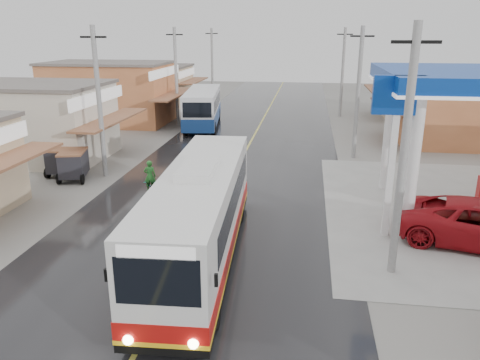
{
  "coord_description": "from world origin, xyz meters",
  "views": [
    {
      "loc": [
        4.0,
        -14.57,
        7.71
      ],
      "look_at": [
        1.43,
        3.11,
        1.99
      ],
      "focal_mm": 35.0,
      "sensor_mm": 36.0,
      "label": 1
    }
  ],
  "objects_px": {
    "tricycle_near": "(73,163)",
    "cyclist": "(152,185)",
    "second_bus": "(203,107)",
    "tricycle_far": "(63,159)",
    "coach_bus": "(201,214)"
  },
  "relations": [
    {
      "from": "second_bus",
      "to": "tricycle_far",
      "type": "bearing_deg",
      "value": -115.52
    },
    {
      "from": "coach_bus",
      "to": "tricycle_near",
      "type": "height_order",
      "value": "coach_bus"
    },
    {
      "from": "cyclist",
      "to": "tricycle_far",
      "type": "xyz_separation_m",
      "value": [
        -6.07,
        2.86,
        0.29
      ]
    },
    {
      "from": "tricycle_near",
      "to": "cyclist",
      "type": "bearing_deg",
      "value": -36.95
    },
    {
      "from": "coach_bus",
      "to": "second_bus",
      "type": "height_order",
      "value": "coach_bus"
    },
    {
      "from": "coach_bus",
      "to": "tricycle_far",
      "type": "bearing_deg",
      "value": 135.38
    },
    {
      "from": "cyclist",
      "to": "tricycle_near",
      "type": "xyz_separation_m",
      "value": [
        -5.04,
        2.07,
        0.3
      ]
    },
    {
      "from": "second_bus",
      "to": "tricycle_near",
      "type": "xyz_separation_m",
      "value": [
        -3.68,
        -15.32,
        -0.72
      ]
    },
    {
      "from": "coach_bus",
      "to": "tricycle_far",
      "type": "distance_m",
      "value": 13.23
    },
    {
      "from": "cyclist",
      "to": "tricycle_far",
      "type": "distance_m",
      "value": 6.72
    },
    {
      "from": "tricycle_near",
      "to": "tricycle_far",
      "type": "bearing_deg",
      "value": 127.9
    },
    {
      "from": "cyclist",
      "to": "tricycle_far",
      "type": "relative_size",
      "value": 0.91
    },
    {
      "from": "second_bus",
      "to": "tricycle_far",
      "type": "xyz_separation_m",
      "value": [
        -4.71,
        -14.53,
        -0.73
      ]
    },
    {
      "from": "second_bus",
      "to": "cyclist",
      "type": "xyz_separation_m",
      "value": [
        1.36,
        -17.39,
        -1.02
      ]
    },
    {
      "from": "tricycle_far",
      "to": "coach_bus",
      "type": "bearing_deg",
      "value": -44.84
    }
  ]
}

